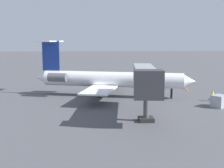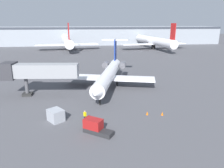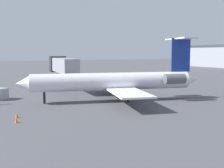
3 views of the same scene
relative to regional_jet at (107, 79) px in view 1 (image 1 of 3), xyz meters
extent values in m
cube|color=#4C4C51|center=(-0.12, 0.99, -3.18)|extent=(400.00, 400.00, 0.10)
cylinder|color=white|center=(-0.25, -0.91, -0.09)|extent=(8.95, 24.22, 2.64)
cone|color=white|center=(-3.66, -13.44, -0.09)|extent=(3.00, 2.78, 2.51)
cone|color=white|center=(3.19, 11.73, -0.09)|extent=(2.85, 3.10, 2.24)
cube|color=white|center=(5.22, -1.36, -1.11)|extent=(10.03, 6.66, 0.24)
cube|color=white|center=(-5.19, 1.47, -1.11)|extent=(10.03, 6.66, 0.24)
cylinder|color=#595960|center=(4.31, 7.38, 0.31)|extent=(2.29, 3.48, 1.50)
cylinder|color=#595960|center=(0.02, 8.54, 0.31)|extent=(2.29, 3.48, 1.50)
cube|color=navy|center=(2.69, 9.89, 3.89)|extent=(1.07, 3.15, 5.34)
cube|color=white|center=(2.69, 9.89, 6.46)|extent=(7.19, 4.10, 0.20)
cylinder|color=black|center=(-2.92, -10.74, -2.27)|extent=(0.36, 0.36, 1.71)
cylinder|color=black|center=(1.82, 0.60, -2.27)|extent=(0.36, 0.36, 1.71)
cylinder|color=black|center=(-1.27, 1.44, -2.27)|extent=(0.36, 0.36, 1.71)
cube|color=gray|center=(-13.43, -4.24, 1.89)|extent=(13.85, 4.11, 2.60)
cube|color=#333338|center=(-19.82, -3.52, 1.89)|extent=(2.74, 3.45, 3.20)
cylinder|color=#4C4C51|center=(-16.82, -3.85, -1.27)|extent=(0.70, 0.70, 3.71)
cube|color=#262626|center=(-16.82, -3.85, -2.88)|extent=(1.80, 1.80, 0.50)
cube|color=black|center=(-5.50, -16.83, -2.70)|extent=(0.38, 0.40, 0.85)
cube|color=yellow|center=(-5.50, -16.83, -1.98)|extent=(0.44, 0.48, 0.60)
sphere|color=tan|center=(-5.50, -16.83, -1.56)|extent=(0.24, 0.24, 0.24)
cube|color=#999EA8|center=(-9.76, -16.14, -2.24)|extent=(2.81, 2.89, 1.77)
cone|color=orange|center=(6.48, -16.18, -2.85)|extent=(0.36, 0.36, 0.55)
cone|color=orange|center=(4.19, -15.76, -2.85)|extent=(0.36, 0.36, 0.55)
camera|label=1|loc=(-52.86, 2.93, 6.85)|focal=49.09mm
camera|label=2|loc=(-5.10, -45.46, 10.95)|focal=34.03mm
camera|label=3|loc=(36.58, -20.73, 4.39)|focal=44.26mm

